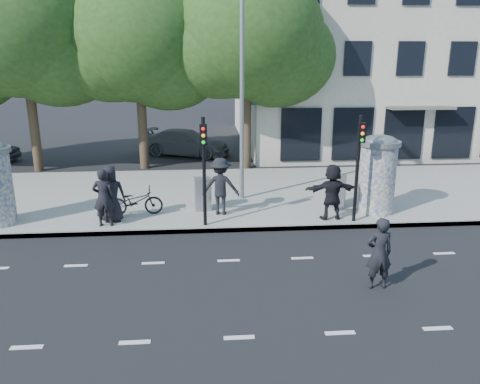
{
  "coord_description": "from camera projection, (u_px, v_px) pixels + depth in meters",
  "views": [
    {
      "loc": [
        -0.62,
        -10.11,
        5.23
      ],
      "look_at": [
        0.47,
        3.5,
        1.31
      ],
      "focal_mm": 35.0,
      "sensor_mm": 36.0,
      "label": 1
    }
  ],
  "objects": [
    {
      "name": "street_lamp",
      "position": [
        242.0,
        71.0,
        16.27
      ],
      "size": [
        0.25,
        0.93,
        8.0
      ],
      "color": "slate",
      "rests_on": "sidewalk"
    },
    {
      "name": "lane_dash_near",
      "position": [
        239.0,
        338.0,
        9.07
      ],
      "size": [
        32.0,
        0.12,
        0.01
      ],
      "primitive_type": "cube",
      "color": "silver",
      "rests_on": "ground"
    },
    {
      "name": "sidewalk",
      "position": [
        220.0,
        194.0,
        18.34
      ],
      "size": [
        40.0,
        8.0,
        0.15
      ],
      "primitive_type": "cube",
      "color": "gray",
      "rests_on": "ground"
    },
    {
      "name": "traffic_pole_far",
      "position": [
        359.0,
        158.0,
        14.52
      ],
      "size": [
        0.22,
        0.31,
        3.4
      ],
      "color": "black",
      "rests_on": "sidewalk"
    },
    {
      "name": "car_right",
      "position": [
        186.0,
        143.0,
        25.96
      ],
      "size": [
        3.66,
        5.26,
        1.42
      ],
      "primitive_type": "imported",
      "rotation": [
        0.0,
        0.0,
        1.19
      ],
      "color": "slate",
      "rests_on": "ground"
    },
    {
      "name": "ped_d",
      "position": [
        221.0,
        186.0,
        15.58
      ],
      "size": [
        1.33,
        0.88,
        1.93
      ],
      "primitive_type": "imported",
      "rotation": [
        0.0,
        0.0,
        3.01
      ],
      "color": "black",
      "rests_on": "sidewalk"
    },
    {
      "name": "ped_f",
      "position": [
        332.0,
        192.0,
        15.09
      ],
      "size": [
        1.74,
        0.73,
        1.84
      ],
      "primitive_type": "imported",
      "rotation": [
        0.0,
        0.0,
        3.21
      ],
      "color": "black",
      "rests_on": "sidewalk"
    },
    {
      "name": "ped_b",
      "position": [
        104.0,
        198.0,
        14.46
      ],
      "size": [
        0.67,
        0.45,
        1.83
      ],
      "primitive_type": "imported",
      "rotation": [
        0.0,
        0.0,
        3.15
      ],
      "color": "black",
      "rests_on": "sidewalk"
    },
    {
      "name": "cabinet_right",
      "position": [
        338.0,
        191.0,
        16.41
      ],
      "size": [
        0.65,
        0.57,
        1.14
      ],
      "primitive_type": "cube",
      "rotation": [
        0.0,
        0.0,
        -0.37
      ],
      "color": "slate",
      "rests_on": "sidewalk"
    },
    {
      "name": "bicycle",
      "position": [
        135.0,
        201.0,
        15.61
      ],
      "size": [
        0.77,
        1.85,
        0.95
      ],
      "primitive_type": "imported",
      "rotation": [
        0.0,
        0.0,
        1.65
      ],
      "color": "black",
      "rests_on": "sidewalk"
    },
    {
      "name": "ad_column_right",
      "position": [
        378.0,
        172.0,
        15.66
      ],
      "size": [
        1.36,
        1.36,
        2.65
      ],
      "color": "beige",
      "rests_on": "sidewalk"
    },
    {
      "name": "tree_mid_left",
      "position": [
        22.0,
        28.0,
        20.71
      ],
      "size": [
        7.2,
        7.2,
        9.57
      ],
      "color": "#38281C",
      "rests_on": "ground"
    },
    {
      "name": "curb",
      "position": [
        225.0,
        230.0,
        14.56
      ],
      "size": [
        40.0,
        0.1,
        0.16
      ],
      "primitive_type": "cube",
      "color": "slate",
      "rests_on": "ground"
    },
    {
      "name": "ground",
      "position": [
        232.0,
        285.0,
        11.18
      ],
      "size": [
        120.0,
        120.0,
        0.0
      ],
      "primitive_type": "plane",
      "color": "black",
      "rests_on": "ground"
    },
    {
      "name": "cabinet_left",
      "position": [
        203.0,
        194.0,
        16.09
      ],
      "size": [
        0.59,
        0.46,
        1.14
      ],
      "primitive_type": "cube",
      "rotation": [
        0.0,
        0.0,
        0.11
      ],
      "color": "gray",
      "rests_on": "sidewalk"
    },
    {
      "name": "tree_center",
      "position": [
        247.0,
        33.0,
        21.34
      ],
      "size": [
        7.0,
        7.0,
        9.3
      ],
      "color": "#38281C",
      "rests_on": "ground"
    },
    {
      "name": "ped_a",
      "position": [
        111.0,
        194.0,
        14.86
      ],
      "size": [
        0.97,
        0.71,
        1.83
      ],
      "primitive_type": "imported",
      "rotation": [
        0.0,
        0.0,
        3.29
      ],
      "color": "black",
      "rests_on": "sidewalk"
    },
    {
      "name": "traffic_pole_near",
      "position": [
        204.0,
        161.0,
        14.15
      ],
      "size": [
        0.22,
        0.31,
        3.4
      ],
      "color": "black",
      "rests_on": "sidewalk"
    },
    {
      "name": "building",
      "position": [
        400.0,
        45.0,
        29.6
      ],
      "size": [
        20.3,
        15.85,
        12.0
      ],
      "color": "#B1A895",
      "rests_on": "ground"
    },
    {
      "name": "man_road",
      "position": [
        379.0,
        253.0,
        10.83
      ],
      "size": [
        0.66,
        0.45,
        1.74
      ],
      "primitive_type": "imported",
      "rotation": [
        0.0,
        0.0,
        3.2
      ],
      "color": "black",
      "rests_on": "ground"
    },
    {
      "name": "tree_near_left",
      "position": [
        138.0,
        39.0,
        21.4
      ],
      "size": [
        6.8,
        6.8,
        8.97
      ],
      "color": "#38281C",
      "rests_on": "ground"
    },
    {
      "name": "lane_dash_far",
      "position": [
        229.0,
        261.0,
        12.52
      ],
      "size": [
        32.0,
        0.12,
        0.01
      ],
      "primitive_type": "cube",
      "color": "silver",
      "rests_on": "ground"
    }
  ]
}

